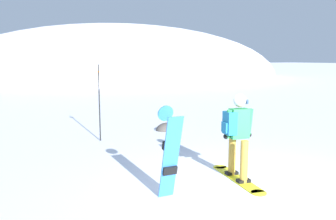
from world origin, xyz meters
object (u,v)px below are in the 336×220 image
at_px(piste_marker_near, 99,97).
at_px(rock_dark, 167,130).
at_px(spare_snowboard, 170,153).
at_px(snowboarder_main, 237,134).

relative_size(piste_marker_near, rock_dark, 3.12).
bearing_deg(piste_marker_near, spare_snowboard, -90.09).
distance_m(piste_marker_near, rock_dark, 2.76).
bearing_deg(spare_snowboard, snowboarder_main, 11.40).
xyz_separation_m(spare_snowboard, rock_dark, (2.39, 5.25, -0.81)).
bearing_deg(rock_dark, snowboarder_main, -98.95).
height_order(spare_snowboard, rock_dark, spare_snowboard).
distance_m(snowboarder_main, rock_dark, 5.06).
xyz_separation_m(piste_marker_near, rock_dark, (2.38, 0.52, -1.28)).
distance_m(spare_snowboard, piste_marker_near, 4.75).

